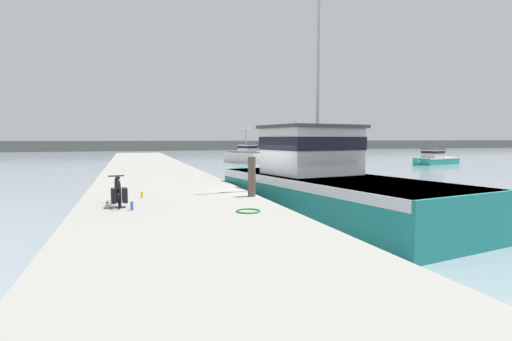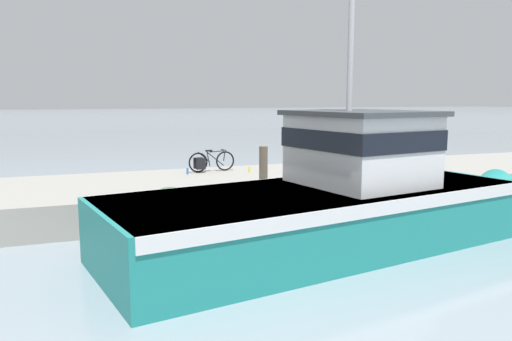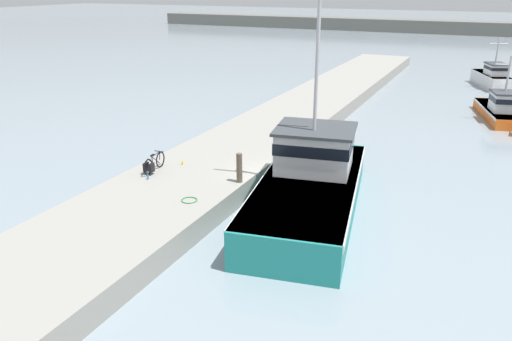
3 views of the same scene
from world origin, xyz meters
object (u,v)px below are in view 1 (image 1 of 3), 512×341
boat_blue_far (246,155)px  water_bottle_on_curb (132,206)px  fishing_boat_main (323,184)px  water_bottle_by_bike (142,195)px  boat_orange_near (293,162)px  mooring_post (252,177)px  boat_red_outer (435,158)px  boat_green_anchored (262,151)px  bicycle_touring (118,193)px

boat_blue_far → water_bottle_on_curb: size_ratio=29.73×
fishing_boat_main → water_bottle_by_bike: bearing=169.1°
boat_blue_far → boat_orange_near: bearing=72.3°
fishing_boat_main → mooring_post: 2.97m
boat_red_outer → boat_blue_far: bearing=49.3°
boat_green_anchored → bicycle_touring: size_ratio=3.43×
boat_red_outer → boat_blue_far: (-18.41, 8.57, 0.24)m
water_bottle_on_curb → boat_orange_near: bearing=57.4°
boat_green_anchored → fishing_boat_main: bearing=-49.7°
water_bottle_on_curb → water_bottle_by_bike: bearing=81.6°
boat_green_anchored → water_bottle_by_bike: size_ratio=32.94×
boat_green_anchored → water_bottle_on_curb: boat_green_anchored is taller
water_bottle_by_bike → water_bottle_on_curb: water_bottle_on_curb is taller
mooring_post → water_bottle_by_bike: (-3.29, 0.77, -0.53)m
boat_blue_far → bicycle_touring: (-12.84, -31.69, 0.41)m
fishing_boat_main → mooring_post: fishing_boat_main is taller
bicycle_touring → boat_orange_near: bearing=50.1°
boat_blue_far → mooring_post: (-8.89, -31.13, 0.68)m
boat_green_anchored → boat_blue_far: (-6.72, -14.40, 0.09)m
boat_orange_near → water_bottle_by_bike: 22.75m
fishing_boat_main → water_bottle_on_curb: 6.79m
boat_blue_far → bicycle_touring: bearing=46.2°
boat_blue_far → water_bottle_by_bike: 32.71m
boat_green_anchored → boat_orange_near: bearing=-46.6°
bicycle_touring → mooring_post: size_ratio=1.39×
boat_orange_near → water_bottle_by_bike: (-13.01, -18.66, 0.31)m
mooring_post → water_bottle_by_bike: 3.42m
boat_orange_near → bicycle_touring: 24.22m
bicycle_touring → water_bottle_by_bike: size_ratio=9.60×
boat_orange_near → mooring_post: bearing=49.0°
fishing_boat_main → water_bottle_by_bike: 6.15m
fishing_boat_main → boat_red_outer: bearing=31.6°
fishing_boat_main → boat_blue_far: (6.03, 30.43, -0.28)m
fishing_boat_main → boat_red_outer: fishing_boat_main is taller
bicycle_touring → water_bottle_by_bike: bearing=58.2°
boat_orange_near → fishing_boat_main: bearing=55.4°
boat_orange_near → boat_blue_far: 11.72m
mooring_post → boat_green_anchored: bearing=71.1°
boat_green_anchored → mooring_post: mooring_post is taller
boat_red_outer → boat_green_anchored: size_ratio=1.09×
mooring_post → water_bottle_by_bike: bearing=166.8°
boat_red_outer → boat_blue_far: size_ratio=1.00×
boat_red_outer → bicycle_touring: (-31.25, -23.11, 0.65)m
boat_red_outer → water_bottle_on_curb: 39.09m
boat_green_anchored → boat_orange_near: (-5.90, -26.10, -0.08)m
fishing_boat_main → bicycle_touring: fishing_boat_main is taller
water_bottle_by_bike → water_bottle_on_curb: bearing=-98.4°
mooring_post → fishing_boat_main: bearing=13.6°
boat_blue_far → water_bottle_by_bike: size_ratio=35.71×
boat_orange_near → water_bottle_by_bike: size_ratio=43.04×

